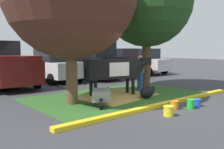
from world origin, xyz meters
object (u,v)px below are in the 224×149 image
(cow_holstein, at_px, (115,69))
(bucket_yellow, at_px, (168,111))
(sedan_red, at_px, (120,62))
(bucket_blue, at_px, (197,102))
(shade_tree_right, at_px, (147,2))
(bucket_orange, at_px, (174,105))
(person_handler, at_px, (140,72))
(pickup_truck_maroon, at_px, (3,65))
(wheelbarrow, at_px, (102,95))
(suv_black, at_px, (91,60))
(calf_lying, at_px, (147,92))
(bucket_green, at_px, (191,104))
(sedan_silver, at_px, (143,61))
(hatchback_white, at_px, (54,65))

(cow_holstein, relative_size, bucket_yellow, 9.61)
(sedan_red, bearing_deg, bucket_blue, -117.49)
(bucket_blue, xyz_separation_m, sedan_red, (4.76, 9.14, 0.85))
(shade_tree_right, distance_m, bucket_orange, 5.83)
(shade_tree_right, relative_size, person_handler, 3.79)
(pickup_truck_maroon, bearing_deg, cow_holstein, -64.64)
(person_handler, height_order, pickup_truck_maroon, pickup_truck_maroon)
(person_handler, relative_size, bucket_blue, 6.13)
(wheelbarrow, bearing_deg, sedan_red, 43.98)
(person_handler, bearing_deg, suv_black, 78.08)
(calf_lying, xyz_separation_m, bucket_blue, (0.13, -2.14, -0.10))
(bucket_orange, xyz_separation_m, bucket_blue, (0.93, -0.27, -0.01))
(pickup_truck_maroon, relative_size, suv_black, 1.17)
(bucket_orange, distance_m, sedan_red, 10.57)
(bucket_blue, relative_size, pickup_truck_maroon, 0.05)
(shade_tree_right, relative_size, bucket_blue, 23.25)
(bucket_orange, bearing_deg, suv_black, 71.91)
(wheelbarrow, xyz_separation_m, suv_black, (4.38, 6.73, 0.88))
(shade_tree_right, height_order, pickup_truck_maroon, shade_tree_right)
(calf_lying, relative_size, wheelbarrow, 0.93)
(bucket_green, xyz_separation_m, sedan_red, (5.22, 9.19, 0.82))
(sedan_silver, bearing_deg, calf_lying, -136.70)
(bucket_yellow, relative_size, suv_black, 0.07)
(bucket_blue, height_order, sedan_red, sedan_red)
(suv_black, bearing_deg, bucket_yellow, -112.09)
(person_handler, height_order, wheelbarrow, person_handler)
(person_handler, xyz_separation_m, pickup_truck_maroon, (-4.33, 5.74, 0.20))
(wheelbarrow, xyz_separation_m, sedan_silver, (9.69, 6.90, 0.60))
(calf_lying, relative_size, bucket_orange, 4.62)
(suv_black, bearing_deg, pickup_truck_maroon, 177.87)
(calf_lying, relative_size, sedan_silver, 0.30)
(bucket_yellow, xyz_separation_m, bucket_blue, (1.77, 0.12, -0.02))
(bucket_orange, distance_m, hatchback_white, 9.10)
(pickup_truck_maroon, bearing_deg, hatchback_white, 4.72)
(person_handler, xyz_separation_m, bucket_orange, (-1.64, -3.07, -0.76))
(hatchback_white, bearing_deg, suv_black, -10.27)
(calf_lying, xyz_separation_m, wheelbarrow, (-2.37, 0.00, 0.15))
(bucket_yellow, relative_size, bucket_blue, 1.16)
(bucket_blue, distance_m, sedan_red, 10.34)
(shade_tree_right, distance_m, bucket_blue, 5.69)
(shade_tree_right, height_order, bucket_yellow, shade_tree_right)
(sedan_silver, bearing_deg, cow_holstein, -144.63)
(bucket_blue, xyz_separation_m, suv_black, (1.88, 8.87, 1.13))
(wheelbarrow, bearing_deg, pickup_truck_maroon, 99.19)
(cow_holstein, relative_size, calf_lying, 2.33)
(pickup_truck_maroon, bearing_deg, suv_black, -2.13)
(calf_lying, relative_size, suv_black, 0.29)
(pickup_truck_maroon, relative_size, hatchback_white, 1.23)
(bucket_orange, xyz_separation_m, pickup_truck_maroon, (-2.69, 8.81, 0.96))
(pickup_truck_maroon, bearing_deg, shade_tree_right, -46.68)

